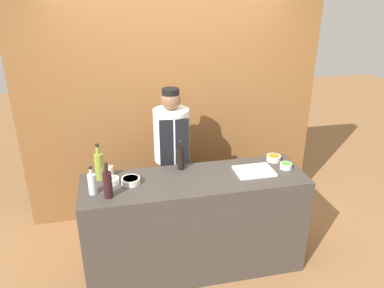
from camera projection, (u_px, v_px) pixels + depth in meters
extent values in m
plane|color=olive|center=(195.00, 264.00, 3.66)|extent=(14.00, 14.00, 0.00)
cube|color=brown|center=(173.00, 113.00, 4.19)|extent=(3.28, 0.18, 2.40)
cube|color=#3D3833|center=(195.00, 224.00, 3.47)|extent=(1.99, 0.61, 0.95)
cylinder|color=silver|center=(131.00, 181.00, 3.20)|extent=(0.16, 0.16, 0.05)
cylinder|color=silver|center=(131.00, 179.00, 3.19)|extent=(0.13, 0.13, 0.02)
cylinder|color=silver|center=(286.00, 166.00, 3.46)|extent=(0.11, 0.11, 0.05)
cylinder|color=green|center=(286.00, 164.00, 3.45)|extent=(0.09, 0.09, 0.02)
cylinder|color=silver|center=(112.00, 181.00, 3.20)|extent=(0.13, 0.13, 0.05)
cylinder|color=yellow|center=(112.00, 179.00, 3.20)|extent=(0.10, 0.10, 0.01)
cylinder|color=silver|center=(274.00, 158.00, 3.61)|extent=(0.13, 0.13, 0.05)
cylinder|color=orange|center=(274.00, 156.00, 3.60)|extent=(0.11, 0.11, 0.02)
cube|color=white|center=(254.00, 171.00, 3.40)|extent=(0.34, 0.26, 0.02)
cylinder|color=silver|center=(92.00, 184.00, 3.02)|extent=(0.07, 0.07, 0.18)
cylinder|color=silver|center=(91.00, 171.00, 2.97)|extent=(0.03, 0.03, 0.05)
cylinder|color=black|center=(90.00, 168.00, 2.96)|extent=(0.03, 0.03, 0.01)
cylinder|color=black|center=(108.00, 185.00, 2.96)|extent=(0.07, 0.07, 0.22)
cylinder|color=black|center=(106.00, 169.00, 2.90)|extent=(0.03, 0.03, 0.07)
cylinder|color=black|center=(106.00, 164.00, 2.89)|extent=(0.03, 0.03, 0.02)
cylinder|color=olive|center=(99.00, 167.00, 3.23)|extent=(0.08, 0.08, 0.24)
cylinder|color=olive|center=(98.00, 150.00, 3.17)|extent=(0.03, 0.03, 0.07)
cylinder|color=black|center=(97.00, 145.00, 3.15)|extent=(0.03, 0.03, 0.02)
cylinder|color=black|center=(181.00, 159.00, 3.42)|extent=(0.07, 0.07, 0.20)
cylinder|color=black|center=(181.00, 145.00, 3.37)|extent=(0.03, 0.03, 0.06)
cylinder|color=black|center=(181.00, 141.00, 3.35)|extent=(0.03, 0.03, 0.02)
cylinder|color=silver|center=(109.00, 171.00, 3.32)|extent=(0.07, 0.07, 0.10)
cylinder|color=#28282D|center=(173.00, 197.00, 3.97)|extent=(0.25, 0.25, 0.90)
cylinder|color=white|center=(171.00, 135.00, 3.69)|extent=(0.35, 0.35, 0.53)
cube|color=black|center=(174.00, 143.00, 3.54)|extent=(0.28, 0.02, 0.48)
sphere|color=brown|center=(171.00, 100.00, 3.54)|extent=(0.20, 0.20, 0.20)
cylinder|color=black|center=(170.00, 92.00, 3.51)|extent=(0.17, 0.17, 0.07)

